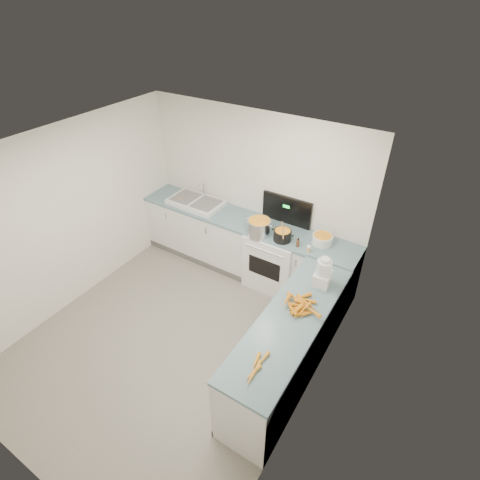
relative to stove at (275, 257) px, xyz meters
The scene contains 19 objects.
floor 1.84m from the stove, 108.07° to the right, with size 3.50×4.00×0.00m, color gray, non-canonical shape.
ceiling 2.69m from the stove, 108.07° to the right, with size 3.50×4.00×0.00m, color white, non-canonical shape.
wall_back 1.00m from the stove, 150.23° to the left, with size 3.50×2.50×0.00m, color white, non-canonical shape.
wall_left 2.96m from the stove, 143.77° to the right, with size 4.00×2.50×0.00m, color white, non-canonical shape.
wall_right 2.21m from the stove, 54.55° to the right, with size 4.00×2.50×0.00m, color white, non-canonical shape.
counter_back 0.55m from the stove, behind, with size 3.50×0.62×0.94m.
counter_right 1.65m from the stove, 56.99° to the right, with size 0.62×2.20×0.94m.
stove is the anchor object (origin of this frame).
sink 1.54m from the stove, behind, with size 0.86×0.52×0.31m.
steel_pot 0.62m from the stove, 136.35° to the right, with size 0.33×0.33×0.24m, color silver.
black_pot 0.57m from the stove, 42.51° to the right, with size 0.24×0.24×0.17m, color black.
wooden_spoon 0.67m from the stove, 42.51° to the right, with size 0.02×0.02×0.41m, color #AD7A47.
mixing_bowl 0.84m from the stove, ahead, with size 0.28×0.28×0.13m, color white.
extract_bottle 0.68m from the stove, 22.67° to the right, with size 0.04×0.04×0.11m, color #593319.
spice_jar 0.79m from the stove, 19.52° to the right, with size 0.04×0.04×0.08m, color #E5B266.
food_processor 1.34m from the stove, 36.28° to the right, with size 0.20×0.24×0.38m.
carrot_pile 1.59m from the stove, 52.72° to the right, with size 0.47×0.46×0.09m.
peeled_carrots 2.35m from the stove, 67.26° to the right, with size 0.12×0.42×0.04m.
peelings 1.76m from the stove, behind, with size 0.18×0.19×0.01m.
Camera 1 is at (2.45, -2.33, 3.92)m, focal length 28.00 mm.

